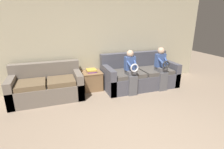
% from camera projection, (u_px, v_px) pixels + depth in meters
% --- Properties ---
extents(wall_back, '(6.87, 0.06, 2.55)m').
position_uv_depth(wall_back, '(96.00, 42.00, 4.89)').
color(wall_back, '#BCB293').
rests_on(wall_back, ground_plane).
extents(couch_main, '(2.09, 0.97, 0.94)m').
position_uv_depth(couch_main, '(139.00, 75.00, 5.06)').
color(couch_main, '#4C4C56').
rests_on(couch_main, ground_plane).
extents(couch_side, '(1.67, 0.86, 0.85)m').
position_uv_depth(couch_side, '(47.00, 86.00, 4.28)').
color(couch_side, '#70665B').
rests_on(couch_side, ground_plane).
extents(child_left_seated, '(0.28, 0.38, 1.14)m').
position_uv_depth(child_left_seated, '(131.00, 70.00, 4.44)').
color(child_left_seated, '#56565B').
rests_on(child_left_seated, ground_plane).
extents(child_right_seated, '(0.28, 0.38, 1.16)m').
position_uv_depth(child_right_seated, '(162.00, 67.00, 4.73)').
color(child_right_seated, '#56565B').
rests_on(child_right_seated, ground_plane).
extents(side_shelf, '(0.52, 0.54, 0.50)m').
position_uv_depth(side_shelf, '(92.00, 80.00, 4.85)').
color(side_shelf, olive).
rests_on(side_shelf, ground_plane).
extents(book_stack, '(0.26, 0.29, 0.07)m').
position_uv_depth(book_stack, '(91.00, 71.00, 4.75)').
color(book_stack, '#7A4284').
rests_on(book_stack, side_shelf).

